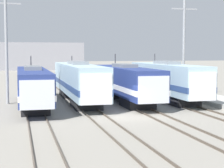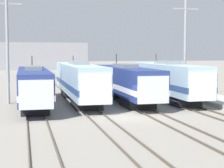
# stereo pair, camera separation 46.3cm
# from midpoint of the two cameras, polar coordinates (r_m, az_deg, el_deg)

# --- Properties ---
(ground_plane) EXTENTS (400.00, 400.00, 0.00)m
(ground_plane) POSITION_cam_midpoint_polar(r_m,az_deg,el_deg) (30.93, 1.81, -4.95)
(ground_plane) COLOR gray
(rail_pair_far_left) EXTENTS (1.50, 120.00, 0.15)m
(rail_pair_far_left) POSITION_cam_midpoint_polar(r_m,az_deg,el_deg) (29.78, -11.80, -5.28)
(rail_pair_far_left) COLOR #4C4238
(rail_pair_far_left) RESTS_ON ground_plane
(rail_pair_center_left) EXTENTS (1.51, 120.00, 0.15)m
(rail_pair_center_left) POSITION_cam_midpoint_polar(r_m,az_deg,el_deg) (30.35, -2.60, -4.99)
(rail_pair_center_left) COLOR #4C4238
(rail_pair_center_left) RESTS_ON ground_plane
(rail_pair_center_right) EXTENTS (1.51, 120.00, 0.15)m
(rail_pair_center_right) POSITION_cam_midpoint_polar(r_m,az_deg,el_deg) (31.65, 6.03, -4.61)
(rail_pair_center_right) COLOR #4C4238
(rail_pair_center_right) RESTS_ON ground_plane
(rail_pair_far_right) EXTENTS (1.50, 120.00, 0.15)m
(rail_pair_far_right) POSITION_cam_midpoint_polar(r_m,az_deg,el_deg) (33.61, 13.82, -4.17)
(rail_pair_far_right) COLOR #4C4238
(rail_pair_far_right) RESTS_ON ground_plane
(locomotive_far_left) EXTENTS (2.87, 17.72, 4.90)m
(locomotive_far_left) POSITION_cam_midpoint_polar(r_m,az_deg,el_deg) (36.82, -12.32, -0.29)
(locomotive_far_left) COLOR black
(locomotive_far_left) RESTS_ON ground_plane
(locomotive_center_left) EXTENTS (2.95, 19.79, 4.88)m
(locomotive_center_left) POSITION_cam_midpoint_polar(r_m,az_deg,el_deg) (39.77, -5.46, 0.44)
(locomotive_center_left) COLOR #232326
(locomotive_center_left) RESTS_ON ground_plane
(locomotive_center_right) EXTENTS (3.04, 17.91, 5.11)m
(locomotive_center_right) POSITION_cam_midpoint_polar(r_m,az_deg,el_deg) (39.52, 1.78, 0.23)
(locomotive_center_right) COLOR black
(locomotive_center_right) RESTS_ON ground_plane
(locomotive_far_right) EXTENTS (2.90, 16.87, 5.12)m
(locomotive_far_right) POSITION_cam_midpoint_polar(r_m,az_deg,el_deg) (41.23, 8.20, 0.56)
(locomotive_far_right) COLOR #232326
(locomotive_far_right) RESTS_ON ground_plane
(catenary_tower_left) EXTENTS (3.06, 0.30, 11.53)m
(catenary_tower_left) POSITION_cam_midpoint_polar(r_m,az_deg,el_deg) (39.46, -16.13, 5.83)
(catenary_tower_left) COLOR gray
(catenary_tower_left) RESTS_ON ground_plane
(catenary_tower_right) EXTENTS (3.06, 0.30, 11.53)m
(catenary_tower_right) POSITION_cam_midpoint_polar(r_m,az_deg,el_deg) (43.39, 10.59, 5.83)
(catenary_tower_right) COLOR gray
(catenary_tower_right) RESTS_ON ground_plane
(depot_building) EXTENTS (43.27, 11.41, 8.31)m
(depot_building) POSITION_cam_midpoint_polar(r_m,az_deg,el_deg) (119.01, -15.20, 4.10)
(depot_building) COLOR gray
(depot_building) RESTS_ON ground_plane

